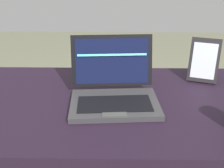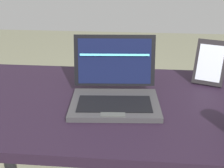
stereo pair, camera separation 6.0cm
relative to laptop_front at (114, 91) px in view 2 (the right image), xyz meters
The scene contains 3 objects.
desk 0.16m from the laptop_front, 66.06° to the left, with size 1.34×0.66×0.73m.
laptop_front is the anchor object (origin of this frame).
photo_frame 0.42m from the laptop_front, 27.95° to the left, with size 0.13×0.10×0.18m.
Camera 2 is at (0.06, -0.90, 1.21)m, focal length 44.51 mm.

